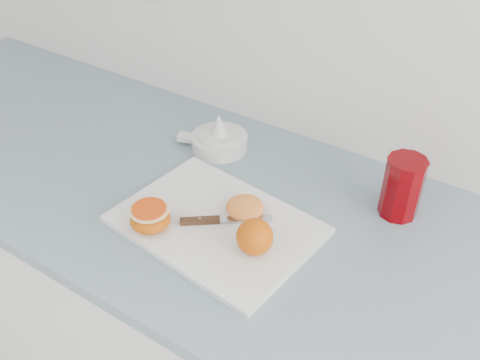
# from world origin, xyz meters

# --- Properties ---
(cutting_board) EXTENTS (0.39, 0.30, 0.01)m
(cutting_board) POSITION_xyz_m (0.09, 1.63, 0.90)
(cutting_board) COLOR white
(cutting_board) RESTS_ON counter
(whole_orange) EXTENTS (0.07, 0.07, 0.07)m
(whole_orange) POSITION_xyz_m (0.19, 1.60, 0.93)
(whole_orange) COLOR #CC5D0B
(whole_orange) RESTS_ON cutting_board
(half_orange) EXTENTS (0.08, 0.08, 0.05)m
(half_orange) POSITION_xyz_m (-0.00, 1.55, 0.93)
(half_orange) COLOR #CC5D0B
(half_orange) RESTS_ON cutting_board
(squeezed_shell) EXTENTS (0.07, 0.07, 0.03)m
(squeezed_shell) POSITION_xyz_m (0.12, 1.68, 0.92)
(squeezed_shell) COLOR orange
(squeezed_shell) RESTS_ON cutting_board
(paring_knife) EXTENTS (0.15, 0.12, 0.01)m
(paring_knife) POSITION_xyz_m (0.08, 1.62, 0.91)
(paring_knife) COLOR #412414
(paring_knife) RESTS_ON cutting_board
(citrus_juicer) EXTENTS (0.16, 0.13, 0.09)m
(citrus_juicer) POSITION_xyz_m (-0.06, 1.85, 0.91)
(citrus_juicer) COLOR white
(citrus_juicer) RESTS_ON counter
(red_tumbler) EXTENTS (0.08, 0.08, 0.12)m
(red_tumbler) POSITION_xyz_m (0.36, 1.85, 0.95)
(red_tumbler) COLOR #6D0004
(red_tumbler) RESTS_ON counter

